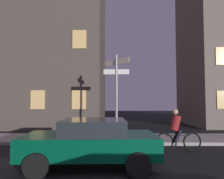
{
  "coord_description": "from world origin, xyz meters",
  "views": [
    {
      "loc": [
        -0.84,
        -3.37,
        1.91
      ],
      "look_at": [
        -0.95,
        7.14,
        2.48
      ],
      "focal_mm": 34.45,
      "sensor_mm": 36.0,
      "label": 1
    }
  ],
  "objects": [
    {
      "name": "car_near_left",
      "position": [
        -1.52,
        2.95,
        0.74
      ],
      "size": [
        3.97,
        2.2,
        1.37
      ],
      "color": "#05472D",
      "rests_on": "ground_plane"
    },
    {
      "name": "building_left_block",
      "position": [
        -8.33,
        14.4,
        7.33
      ],
      "size": [
        13.1,
        8.36,
        14.66
      ],
      "color": "#4C443D",
      "rests_on": "ground_plane"
    },
    {
      "name": "sidewalk_kerb",
      "position": [
        0.0,
        7.25,
        0.07
      ],
      "size": [
        40.0,
        2.59,
        0.14
      ],
      "primitive_type": "cube",
      "color": "#9E9991",
      "rests_on": "ground_plane"
    },
    {
      "name": "signpost",
      "position": [
        -0.74,
        6.83,
        2.52
      ],
      "size": [
        1.23,
        1.16,
        4.0
      ],
      "color": "gray",
      "rests_on": "sidewalk_kerb"
    },
    {
      "name": "cyclist",
      "position": [
        1.54,
        4.89,
        0.75
      ],
      "size": [
        1.82,
        0.37,
        1.61
      ],
      "color": "black",
      "rests_on": "ground_plane"
    }
  ]
}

